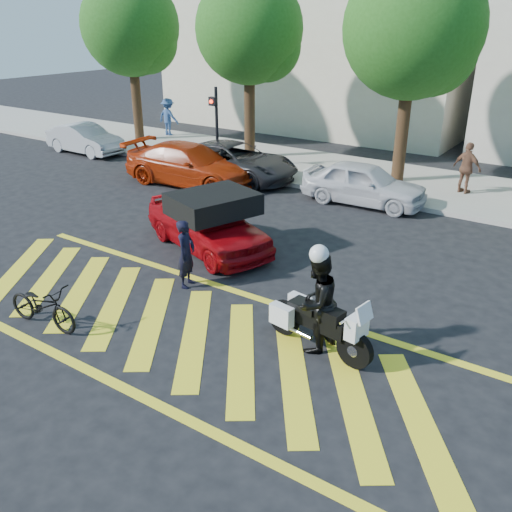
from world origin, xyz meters
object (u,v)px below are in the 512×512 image
Objects in this scene: bicycle at (42,306)px; officer_moto at (317,303)px; police_motorcycle at (316,322)px; parked_left at (190,165)px; parked_mid_left at (234,161)px; parked_far_left at (85,139)px; parked_mid_right at (364,183)px; red_convertible at (208,223)px; officer_bike at (186,254)px.

officer_moto reaches higher than bicycle.
parked_left reaches higher than police_motorcycle.
parked_mid_left reaches higher than bicycle.
bicycle is 15.13m from parked_far_left.
red_convertible is at bearing 159.54° from parked_mid_right.
parked_left is (-8.81, 6.90, -0.22)m from officer_moto.
bicycle is at bearing -163.11° from red_convertible.
officer_bike is at bearing -120.01° from parked_far_left.
red_convertible is at bearing 10.18° from officer_bike.
officer_moto is (-0.02, -0.01, 0.40)m from police_motorcycle.
police_motorcycle reaches higher than bicycle.
officer_bike is 14.31m from parked_far_left.
parked_far_left is (-11.28, 5.42, -0.07)m from red_convertible.
parked_far_left is at bearing 90.94° from parked_mid_left.
parked_mid_left is (-7.89, 8.30, -0.27)m from officer_moto.
bicycle is at bearing -131.85° from parked_far_left.
parked_left is (-4.04, 9.18, 0.27)m from bicycle.
police_motorcycle is (4.78, 2.29, 0.10)m from bicycle.
bicycle is 5.31m from officer_moto.
parked_left is 1.02× the size of parked_mid_left.
parked_mid_right reaches higher than parked_far_left.
parked_mid_right is (13.13, 0.28, 0.04)m from parked_far_left.
parked_mid_right is (5.18, 0.00, -0.00)m from parked_mid_left.
parked_far_left is 7.96m from parked_mid_left.
parked_left is at bearing -118.94° from officer_moto.
red_convertible is 0.84× the size of parked_left.
red_convertible is (-0.97, 1.97, -0.07)m from officer_bike.
officer_moto reaches higher than police_motorcycle.
officer_moto is at bearing -164.38° from parked_mid_right.
red_convertible is at bearing 159.60° from police_motorcycle.
parked_mid_right is (2.06, 10.58, 0.23)m from bicycle.
parked_left is at bearing 151.14° from police_motorcycle.
police_motorcycle is (3.61, -0.63, -0.23)m from officer_bike.
officer_moto is at bearing -115.76° from parked_far_left.
red_convertible is 1.04× the size of parked_mid_right.
parked_far_left is at bearing 42.85° from officer_bike.
officer_bike is 0.31× the size of parked_left.
parked_left reaches higher than bicycle.
bicycle is at bearing -161.24° from parked_left.
parked_mid_left is (-7.90, 8.29, 0.13)m from police_motorcycle.
police_motorcycle is 5.26m from red_convertible.
officer_bike is at bearing -145.21° from parked_left.
bicycle is 5.30m from police_motorcycle.
officer_bike is at bearing 179.28° from police_motorcycle.
parked_left is 6.26m from parked_mid_right.
parked_far_left is at bearing 88.71° from parked_mid_right.
parked_far_left is at bearing 83.64° from red_convertible.
parked_mid_left is at bearing 11.35° from bicycle.
red_convertible is 12.52m from parked_far_left.
parked_mid_left reaches higher than parked_far_left.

